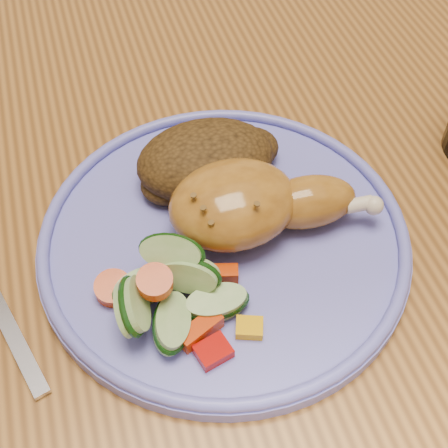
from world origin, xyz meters
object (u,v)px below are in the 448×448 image
object	(u,v)px
chair_far	(148,17)
plate	(224,240)
dining_table	(261,196)
fork	(1,311)

from	to	relation	value
chair_far	plate	xyz separation A→B (m)	(-0.07, -0.74, 0.26)
dining_table	chair_far	bearing A→B (deg)	90.00
plate	dining_table	bearing A→B (deg)	56.34
dining_table	plate	world-z (taller)	plate
fork	dining_table	bearing A→B (deg)	26.18
chair_far	dining_table	bearing A→B (deg)	-90.00
fork	plate	bearing A→B (deg)	4.34
fork	chair_far	bearing A→B (deg)	71.49
dining_table	chair_far	world-z (taller)	chair_far
chair_far	fork	size ratio (longest dim) A/B	6.02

